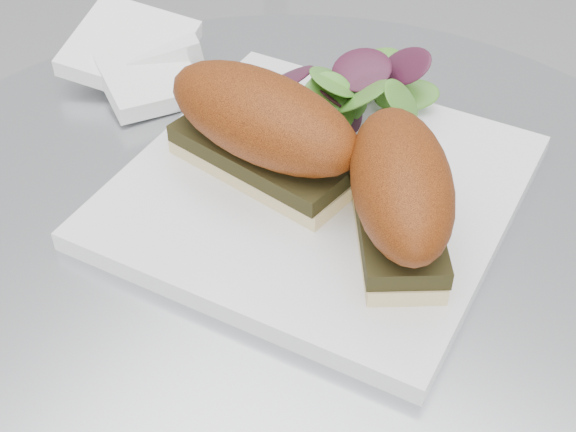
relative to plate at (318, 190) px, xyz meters
name	(u,v)px	position (x,y,z in m)	size (l,w,h in m)	color
plate	(318,190)	(0.00, 0.00, 0.00)	(0.28, 0.28, 0.02)	white
sandwich_left	(262,126)	(-0.04, -0.01, 0.05)	(0.17, 0.09, 0.08)	#F0E596
sandwich_right	(400,192)	(0.08, -0.02, 0.05)	(0.14, 0.16, 0.08)	#F0E596
salad	(346,91)	(-0.03, 0.08, 0.03)	(0.13, 0.13, 0.05)	#489631
napkin	(141,75)	(-0.22, 0.04, 0.00)	(0.13, 0.13, 0.02)	white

